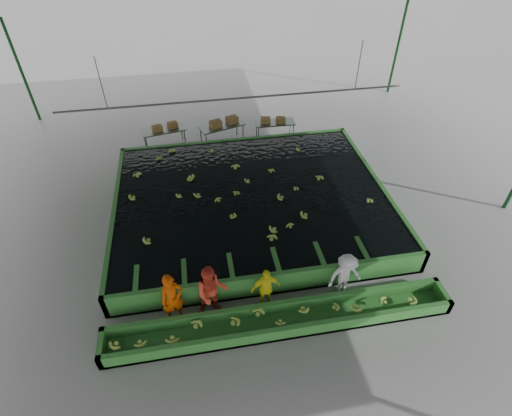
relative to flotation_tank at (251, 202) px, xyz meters
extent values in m
plane|color=gray|center=(0.00, -1.50, -0.45)|extent=(80.00, 80.00, 0.00)
cube|color=slate|center=(0.00, -1.50, 4.55)|extent=(20.00, 22.00, 0.04)
cube|color=black|center=(0.00, 0.00, 0.40)|extent=(9.70, 7.70, 0.00)
cylinder|color=#59605B|center=(0.00, 3.50, 2.55)|extent=(0.08, 0.08, 14.00)
cylinder|color=#59605B|center=(-5.00, 3.50, 3.55)|extent=(0.04, 0.04, 2.00)
cylinder|color=#59605B|center=(5.00, 3.50, 3.55)|extent=(0.04, 0.04, 2.00)
imported|color=#BE3F05|center=(-2.96, -4.30, 0.44)|extent=(0.74, 0.60, 1.77)
imported|color=red|center=(-1.86, -4.30, 0.49)|extent=(0.95, 0.75, 1.88)
imported|color=yellow|center=(-0.31, -4.30, 0.30)|extent=(0.92, 0.47, 1.50)
imported|color=silver|center=(2.11, -4.30, 0.36)|extent=(1.10, 0.70, 1.63)
camera|label=1|loc=(-1.85, -11.42, 9.59)|focal=28.00mm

